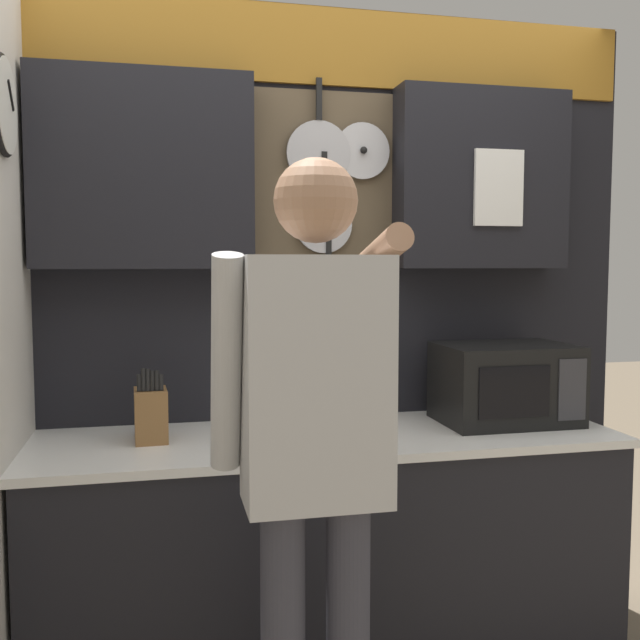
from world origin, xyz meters
name	(u,v)px	position (x,y,z in m)	size (l,w,h in m)	color
base_cabinet_counter	(329,554)	(0.00, 0.00, 0.44)	(2.10, 0.64, 0.89)	black
back_wall_unit	(312,262)	(0.00, 0.29, 1.52)	(2.67, 0.22, 2.50)	black
microwave	(505,383)	(0.71, 0.04, 1.05)	(0.51, 0.36, 0.30)	black
knife_block	(151,414)	(-0.63, 0.04, 0.99)	(0.12, 0.16, 0.26)	brown
utensil_crock	(327,408)	(0.00, 0.04, 0.98)	(0.11, 0.11, 0.33)	white
person	(315,430)	(-0.20, -0.65, 1.07)	(0.54, 0.69, 1.78)	#383842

